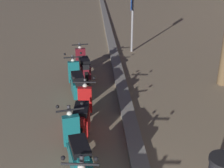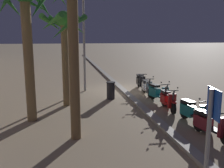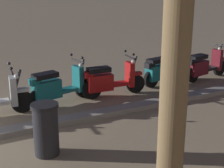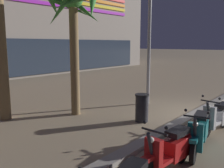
{
  "view_description": "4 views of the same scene",
  "coord_description": "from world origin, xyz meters",
  "px_view_note": "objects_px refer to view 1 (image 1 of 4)",
  "views": [
    {
      "loc": [
        1.71,
        -0.61,
        3.82
      ],
      "look_at": [
        -4.83,
        -0.19,
        1.01
      ],
      "focal_mm": 48.08,
      "sensor_mm": 36.0,
      "label": 1
    },
    {
      "loc": [
        -15.01,
        3.85,
        3.41
      ],
      "look_at": [
        -3.08,
        1.52,
        1.05
      ],
      "focal_mm": 39.96,
      "sensor_mm": 36.0,
      "label": 2
    },
    {
      "loc": [
        -0.5,
        6.66,
        2.95
      ],
      "look_at": [
        -3.53,
        0.86,
        0.94
      ],
      "focal_mm": 53.81,
      "sensor_mm": 36.0,
      "label": 3
    },
    {
      "loc": [
        -8.8,
        -3.04,
        2.63
      ],
      "look_at": [
        -2.76,
        2.02,
        1.33
      ],
      "focal_mm": 39.35,
      "sensor_mm": 36.0,
      "label": 4
    }
  ],
  "objects_px": {
    "scooter_teal_tail_end": "(77,152)",
    "crossing_sign": "(132,17)",
    "scooter_maroon_mid_centre": "(83,66)",
    "scooter_teal_gap_after_mid": "(77,83)",
    "scooter_red_second_in_line": "(83,115)"
  },
  "relations": [
    {
      "from": "scooter_maroon_mid_centre",
      "to": "scooter_red_second_in_line",
      "type": "height_order",
      "value": "scooter_red_second_in_line"
    },
    {
      "from": "scooter_maroon_mid_centre",
      "to": "crossing_sign",
      "type": "relative_size",
      "value": 0.77
    },
    {
      "from": "scooter_teal_gap_after_mid",
      "to": "crossing_sign",
      "type": "height_order",
      "value": "crossing_sign"
    },
    {
      "from": "scooter_red_second_in_line",
      "to": "scooter_maroon_mid_centre",
      "type": "bearing_deg",
      "value": -178.71
    },
    {
      "from": "scooter_teal_tail_end",
      "to": "crossing_sign",
      "type": "xyz_separation_m",
      "value": [
        -7.8,
        1.98,
        1.04
      ]
    },
    {
      "from": "scooter_red_second_in_line",
      "to": "scooter_teal_tail_end",
      "type": "xyz_separation_m",
      "value": [
        1.42,
        -0.07,
        0.01
      ]
    },
    {
      "from": "scooter_teal_gap_after_mid",
      "to": "scooter_teal_tail_end",
      "type": "relative_size",
      "value": 1.01
    },
    {
      "from": "scooter_teal_gap_after_mid",
      "to": "scooter_red_second_in_line",
      "type": "relative_size",
      "value": 1.02
    },
    {
      "from": "crossing_sign",
      "to": "scooter_maroon_mid_centre",
      "type": "bearing_deg",
      "value": -33.01
    },
    {
      "from": "scooter_red_second_in_line",
      "to": "crossing_sign",
      "type": "relative_size",
      "value": 0.75
    },
    {
      "from": "scooter_maroon_mid_centre",
      "to": "scooter_red_second_in_line",
      "type": "bearing_deg",
      "value": 1.29
    },
    {
      "from": "scooter_red_second_in_line",
      "to": "crossing_sign",
      "type": "xyz_separation_m",
      "value": [
        -6.39,
        1.91,
        1.05
      ]
    },
    {
      "from": "scooter_maroon_mid_centre",
      "to": "scooter_teal_tail_end",
      "type": "xyz_separation_m",
      "value": [
        4.75,
        0.01,
        0.02
      ]
    },
    {
      "from": "scooter_maroon_mid_centre",
      "to": "scooter_teal_tail_end",
      "type": "height_order",
      "value": "scooter_teal_tail_end"
    },
    {
      "from": "scooter_maroon_mid_centre",
      "to": "scooter_teal_tail_end",
      "type": "relative_size",
      "value": 1.01
    }
  ]
}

